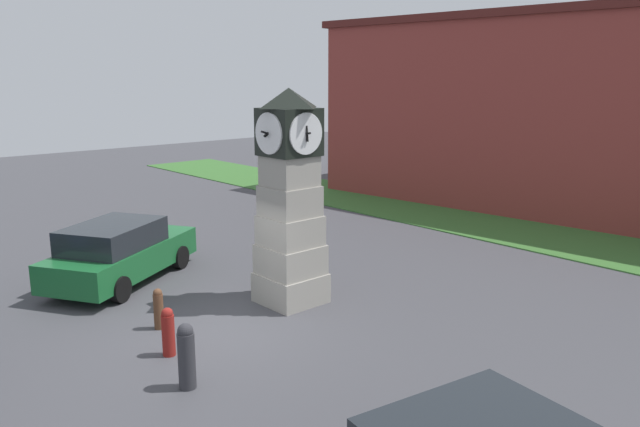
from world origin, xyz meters
The scene contains 9 objects.
ground_plane centered at (0.00, 0.00, 0.00)m, with size 68.18×68.18×0.00m, color #424247.
clock_tower centered at (-0.37, 2.11, 2.35)m, with size 1.44×1.49×5.00m.
bollard_near_tower centered at (1.69, -1.88, 0.60)m, with size 0.30×0.30×1.18m.
bollard_mid_row centered at (0.32, -1.48, 0.49)m, with size 0.25×0.25×0.96m.
bollard_far_row centered at (-0.99, -1.00, 0.45)m, with size 0.21×0.21×0.89m.
car_end_of_row centered at (-4.47, -0.25, 0.81)m, with size 3.90×4.84×1.61m.
pedestrian_by_cars centered at (-6.62, 13.91, 1.01)m, with size 0.34×0.45×1.76m.
warehouse_blue_far centered at (-1.89, 17.95, 3.84)m, with size 20.03×10.17×7.66m.
grass_verge_far centered at (-3.47, 12.50, 0.02)m, with size 40.91×4.39×0.04m, color #386B2D.
Camera 1 is at (10.53, -6.79, 5.25)m, focal length 35.00 mm.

